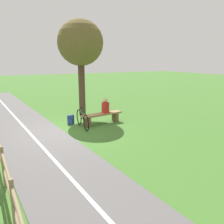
{
  "coord_description": "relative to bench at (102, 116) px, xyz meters",
  "views": [
    {
      "loc": [
        2.64,
        9.14,
        2.99
      ],
      "look_at": [
        -1.26,
        1.78,
        1.05
      ],
      "focal_mm": 35.9,
      "sensor_mm": 36.0,
      "label": 1
    }
  ],
  "objects": [
    {
      "name": "bicycle",
      "position": [
        1.05,
        0.15,
        0.02
      ],
      "size": [
        0.17,
        1.83,
        0.91
      ],
      "rotation": [
        0.0,
        0.0,
        1.5
      ],
      "color": "black",
      "rests_on": "ground_plane"
    },
    {
      "name": "paved_path",
      "position": [
        2.92,
        4.23,
        -0.36
      ],
      "size": [
        5.73,
        36.09,
        0.02
      ],
      "primitive_type": "cube",
      "rotation": [
        0.0,
        0.0,
        0.09
      ],
      "color": "#565454",
      "rests_on": "ground_plane"
    },
    {
      "name": "path_centre_line",
      "position": [
        2.92,
        4.23,
        -0.35
      ],
      "size": [
        2.9,
        31.89,
        0.0
      ],
      "primitive_type": "cube",
      "rotation": [
        0.0,
        0.0,
        0.09
      ],
      "color": "silver",
      "rests_on": "paved_path"
    },
    {
      "name": "backpack",
      "position": [
        1.35,
        -0.62,
        -0.15
      ],
      "size": [
        0.34,
        0.32,
        0.44
      ],
      "rotation": [
        0.0,
        0.0,
        5.7
      ],
      "color": "navy",
      "rests_on": "ground_plane"
    },
    {
      "name": "bench",
      "position": [
        0.0,
        0.0,
        0.0
      ],
      "size": [
        2.12,
        0.66,
        0.51
      ],
      "rotation": [
        0.0,
        0.0,
        0.12
      ],
      "color": "#937047",
      "rests_on": "ground_plane"
    },
    {
      "name": "tree_far_right",
      "position": [
        0.2,
        -2.1,
        3.44
      ],
      "size": [
        2.38,
        2.38,
        5.06
      ],
      "color": "#473323",
      "rests_on": "ground_plane"
    },
    {
      "name": "ground_plane",
      "position": [
        1.78,
        0.23,
        -0.36
      ],
      "size": [
        80.0,
        80.0,
        0.0
      ],
      "primitive_type": "plane",
      "color": "#3D6B28"
    },
    {
      "name": "fence_roadside",
      "position": [
        4.38,
        4.67,
        0.24
      ],
      "size": [
        0.84,
        15.33,
        1.01
      ],
      "rotation": [
        0.0,
        0.0,
        1.62
      ],
      "color": "#847051",
      "rests_on": "ground_plane"
    },
    {
      "name": "person_seated",
      "position": [
        -0.2,
        -0.03,
        0.45
      ],
      "size": [
        0.41,
        0.41,
        0.72
      ],
      "rotation": [
        0.0,
        0.0,
        0.12
      ],
      "color": "#B2231E",
      "rests_on": "bench"
    }
  ]
}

